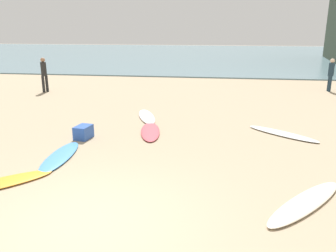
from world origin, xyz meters
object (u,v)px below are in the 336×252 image
surfboard_0 (282,134)px  beach_cooler (83,132)px  surfboard_2 (147,116)px  surfboard_4 (150,131)px  surfboard_3 (1,183)px  beachgoer_mid (331,73)px  surfboard_5 (60,156)px  surfboard_1 (306,202)px  beachgoer_near (44,73)px

surfboard_0 → beach_cooler: (-6.04, -1.24, 0.16)m
surfboard_2 → surfboard_4: 1.89m
surfboard_2 → surfboard_3: bearing=-127.6°
surfboard_2 → surfboard_3: size_ratio=0.99×
surfboard_0 → beachgoer_mid: (3.74, 8.14, 0.90)m
surfboard_5 → beachgoer_mid: 14.74m
surfboard_5 → surfboard_2: bearing=-111.7°
surfboard_0 → beach_cooler: 6.17m
surfboard_0 → surfboard_1: bearing=34.4°
surfboard_2 → beachgoer_near: 7.68m
surfboard_2 → beachgoer_near: (-6.26, 4.34, 0.94)m
beachgoer_near → beachgoer_mid: size_ratio=1.04×
beach_cooler → beachgoer_mid: bearing=43.8°
surfboard_0 → beachgoer_mid: size_ratio=1.40×
surfboard_0 → surfboard_3: (-6.62, -4.50, -0.00)m
surfboard_2 → beach_cooler: bearing=-136.7°
beach_cooler → surfboard_5: bearing=-90.1°
surfboard_4 → surfboard_5: size_ratio=0.93×
surfboard_0 → beach_cooler: size_ratio=4.17×
beachgoer_near → beach_cooler: bearing=-113.6°
surfboard_0 → surfboard_5: (-6.04, -2.84, 0.00)m
surfboard_4 → surfboard_0: bearing=173.8°
surfboard_3 → surfboard_4: (2.47, 4.13, 0.00)m
surfboard_1 → beachgoer_mid: beachgoer_mid is taller
surfboard_0 → surfboard_5: surfboard_5 is taller
surfboard_0 → surfboard_2: (-4.65, 1.45, 0.00)m
beachgoer_near → beachgoer_mid: (14.65, 2.35, -0.04)m
beachgoer_mid → beach_cooler: (-9.78, -9.37, -0.75)m
surfboard_1 → beach_cooler: bearing=-169.5°
surfboard_3 → surfboard_5: (0.57, 1.65, 0.00)m
surfboard_3 → surfboard_5: size_ratio=0.98×
surfboard_5 → surfboard_3: bearing=67.1°
beachgoer_near → beachgoer_mid: bearing=-49.2°
beachgoer_near → surfboard_1: bearing=-102.3°
surfboard_4 → beachgoer_mid: (7.89, 8.51, 0.90)m
surfboard_1 → surfboard_4: same height
surfboard_3 → beachgoer_near: bearing=158.5°
surfboard_0 → surfboard_5: size_ratio=1.06×
beachgoer_near → beachgoer_mid: 14.84m
beachgoer_near → beachgoer_mid: beachgoer_near is taller
surfboard_5 → beach_cooler: beach_cooler is taller
surfboard_5 → beachgoer_mid: (9.78, 10.98, 0.90)m
surfboard_0 → surfboard_3: surfboard_0 is taller
surfboard_1 → surfboard_2: size_ratio=1.18×
surfboard_3 → beach_cooler: 3.31m
surfboard_0 → surfboard_5: bearing=-26.2°
beachgoer_near → surfboard_3: bearing=-125.7°
surfboard_5 → beach_cooler: size_ratio=3.93×
surfboard_1 → beachgoer_near: beachgoer_near is taller
surfboard_2 → beachgoer_near: size_ratio=1.23×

